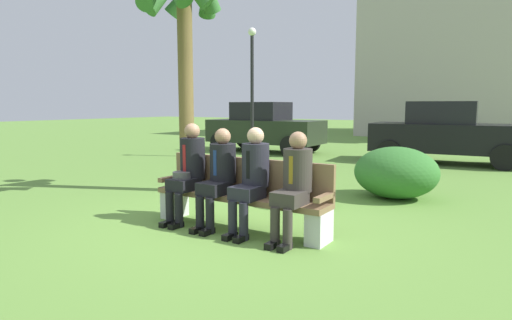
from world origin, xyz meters
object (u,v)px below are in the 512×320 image
Objects in this scene: park_bench at (242,194)px; building_backdrop at (485,39)px; street_lamp at (252,80)px; shrub_near_bench at (396,173)px; parked_car_near at (264,127)px; seated_man_leftmost at (188,168)px; parked_car_far at (446,133)px; seated_man_centerright at (252,175)px; seated_man_centerleft at (219,173)px; palm_tree_tall at (183,7)px; seated_man_rightmost at (294,181)px; shrub_mid_lawn at (299,188)px.

building_backdrop is (0.62, 21.04, 4.52)m from park_bench.
building_backdrop is at bearing 72.23° from street_lamp.
shrub_near_bench is 7.74m from parked_car_near.
building_backdrop reaches higher than seated_man_leftmost.
parked_car_far is at bearing -87.97° from building_backdrop.
parked_car_near reaches higher than park_bench.
shrub_near_bench is (0.93, 3.05, -0.29)m from seated_man_centerright.
seated_man_centerleft is 0.98× the size of seated_man_centerright.
seated_man_centerright is 8.00m from street_lamp.
seated_man_centerleft is at bearing -59.93° from street_lamp.
parked_car_far is at bearing 63.57° from palm_tree_tall.
park_bench is 8.23m from parked_car_far.
seated_man_centerright is at bearing -56.71° from street_lamp.
seated_man_leftmost is 7.50m from street_lamp.
seated_man_rightmost is (0.59, -0.00, -0.02)m from seated_man_centerright.
street_lamp reaches higher than parked_car_far.
park_bench is 3.15m from shrub_near_bench.
seated_man_centerright is at bearing -91.04° from building_backdrop.
shrub_mid_lawn is 8.02m from parked_car_near.
street_lamp is at bearing 110.09° from palm_tree_tall.
parked_car_near is 14.62m from building_backdrop.
palm_tree_tall is (-2.25, 1.46, 2.87)m from park_bench.
street_lamp is (0.57, -1.61, 1.49)m from parked_car_near.
seated_man_rightmost is 0.33× the size of parked_car_near.
parked_car_far is at bearing 81.08° from shrub_mid_lawn.
building_backdrop reaches higher than shrub_mid_lawn.
building_backdrop is at bearing 88.29° from shrub_mid_lawn.
park_bench is 0.40m from seated_man_centerright.
parked_car_far is 13.53m from building_backdrop.
building_backdrop reaches higher than shrub_near_bench.
seated_man_centerleft is at bearing -153.75° from park_bench.
seated_man_centerleft is 1.09m from seated_man_rightmost.
seated_man_centerleft is 0.32× the size of parked_car_far.
palm_tree_tall is 7.87m from parked_car_far.
seated_man_centerright is at bearing -83.14° from shrub_mid_lawn.
parked_car_far is 1.05× the size of street_lamp.
seated_man_centerright is 9.50m from parked_car_near.
street_lamp is at bearing -161.37° from parked_car_far.
seated_man_leftmost is at bearing -170.41° from park_bench.
shrub_near_bench is 0.36× the size of parked_car_near.
shrub_near_bench is (0.35, 3.06, -0.28)m from seated_man_rightmost.
parked_car_far is (-0.10, 5.23, 0.40)m from shrub_near_bench.
seated_man_centerright is at bearing 179.68° from seated_man_rightmost.
seated_man_rightmost is at bearing -89.45° from building_backdrop.
seated_man_rightmost is 0.32× the size of parked_car_far.
street_lamp is at bearing -70.32° from parked_car_near.
shrub_near_bench is (3.42, 1.46, -2.87)m from palm_tree_tall.
seated_man_leftmost is 0.30× the size of palm_tree_tall.
parked_car_near is 1.02× the size of street_lamp.
shrub_near_bench is (1.96, 3.06, -0.30)m from seated_man_leftmost.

